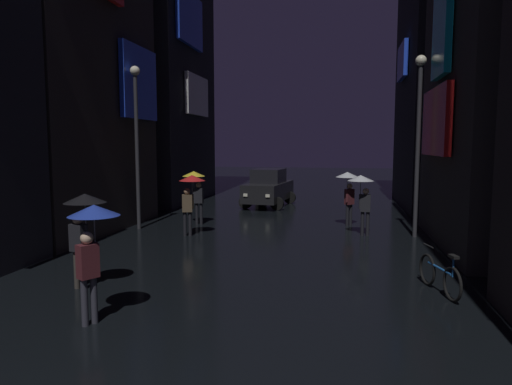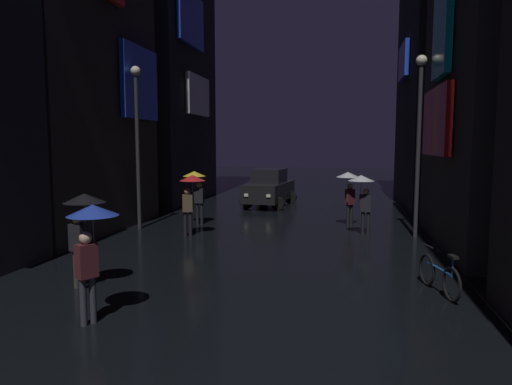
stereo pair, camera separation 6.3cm
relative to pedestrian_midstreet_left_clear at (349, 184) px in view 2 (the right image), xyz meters
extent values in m
cube|color=#264CF9|center=(-8.09, -0.88, 3.88)|extent=(0.20, 2.89, 2.79)
cube|color=white|center=(-8.09, 6.35, 4.15)|extent=(0.20, 3.44, 2.13)
cube|color=#264CF9|center=(-8.09, 5.33, 7.91)|extent=(0.20, 3.65, 2.68)
cube|color=red|center=(2.61, -2.71, 2.20)|extent=(0.20, 3.60, 2.09)
cube|color=#19D8F2|center=(2.61, -3.04, 4.99)|extent=(0.20, 1.95, 2.95)
cube|color=black|center=(4.76, 6.69, 8.52)|extent=(4.00, 8.03, 20.38)
cube|color=#264CF9|center=(2.61, 6.42, 5.61)|extent=(0.20, 2.69, 1.71)
cylinder|color=black|center=(0.13, 0.17, -1.24)|extent=(0.12, 0.12, 0.85)
cylinder|color=black|center=(0.00, 0.05, -1.24)|extent=(0.12, 0.12, 0.85)
cube|color=#4C1E23|center=(0.06, 0.11, -0.52)|extent=(0.40, 0.40, 0.60)
sphere|color=tan|center=(0.06, 0.11, -0.11)|extent=(0.22, 0.22, 0.22)
cylinder|color=#4C1E23|center=(-0.03, -0.05, -0.47)|extent=(0.09, 0.09, 0.50)
cylinder|color=slate|center=(-0.03, -0.05, -0.13)|extent=(0.02, 0.02, 0.77)
cone|color=silver|center=(-0.03, -0.05, 0.35)|extent=(0.90, 0.90, 0.20)
cylinder|color=black|center=(-5.56, -2.97, -1.24)|extent=(0.12, 0.12, 0.85)
cylinder|color=black|center=(-5.39, -2.91, -1.24)|extent=(0.12, 0.12, 0.85)
cube|color=brown|center=(-5.47, -2.94, -0.52)|extent=(0.39, 0.32, 0.60)
sphere|color=#9E7051|center=(-5.47, -2.94, -0.11)|extent=(0.22, 0.22, 0.22)
cylinder|color=brown|center=(-5.32, -2.84, -0.47)|extent=(0.09, 0.09, 0.50)
cylinder|color=slate|center=(-5.32, -2.84, -0.13)|extent=(0.02, 0.02, 0.77)
cone|color=red|center=(-5.32, -2.84, 0.35)|extent=(0.90, 0.90, 0.20)
cylinder|color=#38332D|center=(-5.95, -8.93, -1.24)|extent=(0.12, 0.12, 0.85)
cylinder|color=#38332D|center=(-5.77, -8.97, -1.24)|extent=(0.12, 0.12, 0.85)
cube|color=black|center=(-5.86, -8.95, -0.52)|extent=(0.38, 0.29, 0.60)
sphere|color=beige|center=(-5.86, -8.95, -0.11)|extent=(0.22, 0.22, 0.22)
cylinder|color=black|center=(-5.67, -8.94, -0.47)|extent=(0.09, 0.09, 0.50)
cylinder|color=slate|center=(-5.67, -8.94, -0.13)|extent=(0.02, 0.02, 0.77)
cone|color=black|center=(-5.67, -8.94, 0.35)|extent=(0.90, 0.90, 0.20)
cylinder|color=black|center=(0.68, -1.75, -1.24)|extent=(0.12, 0.12, 0.85)
cylinder|color=black|center=(0.50, -1.74, -1.24)|extent=(0.12, 0.12, 0.85)
cube|color=black|center=(0.59, -1.74, -0.52)|extent=(0.35, 0.24, 0.60)
sphere|color=beige|center=(0.59, -1.74, -0.11)|extent=(0.22, 0.22, 0.22)
cylinder|color=black|center=(0.40, -1.78, -0.47)|extent=(0.09, 0.09, 0.50)
cylinder|color=slate|center=(0.40, -1.78, -0.13)|extent=(0.02, 0.02, 0.77)
cone|color=silver|center=(0.40, -1.78, 0.35)|extent=(0.90, 0.90, 0.20)
cylinder|color=black|center=(-5.72, -0.62, -1.24)|extent=(0.12, 0.12, 0.85)
cylinder|color=black|center=(-5.90, -0.62, -1.24)|extent=(0.12, 0.12, 0.85)
cube|color=black|center=(-5.81, -0.62, -0.52)|extent=(0.35, 0.23, 0.60)
sphere|color=tan|center=(-5.81, -0.62, -0.11)|extent=(0.22, 0.22, 0.22)
cylinder|color=black|center=(-5.98, -0.68, -0.47)|extent=(0.09, 0.09, 0.50)
cylinder|color=slate|center=(-5.98, -0.68, -0.13)|extent=(0.02, 0.02, 0.77)
cone|color=yellow|center=(-5.98, -0.68, 0.35)|extent=(0.90, 0.90, 0.20)
cylinder|color=#2D2D38|center=(-4.60, -10.82, -1.24)|extent=(0.12, 0.12, 0.85)
cylinder|color=#2D2D38|center=(-4.51, -10.66, -1.24)|extent=(0.12, 0.12, 0.85)
cube|color=#4C1E23|center=(-4.56, -10.74, -0.52)|extent=(0.36, 0.40, 0.60)
sphere|color=beige|center=(-4.56, -10.74, -0.11)|extent=(0.22, 0.22, 0.22)
cylinder|color=#4C1E23|center=(-4.51, -10.56, -0.47)|extent=(0.09, 0.09, 0.50)
cylinder|color=slate|center=(-4.51, -10.56, -0.13)|extent=(0.02, 0.02, 0.77)
cone|color=#263FB2|center=(-4.51, -10.56, 0.35)|extent=(0.90, 0.90, 0.20)
torus|color=black|center=(1.71, -7.22, -1.31)|extent=(0.26, 0.71, 0.72)
torus|color=black|center=(2.01, -8.28, -1.31)|extent=(0.26, 0.71, 0.72)
cylinder|color=#1E59A5|center=(1.86, -7.75, -1.13)|extent=(0.32, 0.98, 0.05)
cylinder|color=#1E59A5|center=(2.01, -8.28, -0.96)|extent=(0.04, 0.04, 0.40)
cube|color=black|center=(2.01, -8.28, -0.74)|extent=(0.18, 0.26, 0.06)
cylinder|color=black|center=(1.71, -7.22, -0.76)|extent=(0.15, 0.44, 0.03)
cube|color=black|center=(-3.95, 5.24, -0.90)|extent=(2.17, 4.27, 0.90)
cube|color=black|center=(-3.95, 5.24, -0.10)|extent=(1.65, 2.00, 0.70)
cylinder|color=black|center=(-3.30, 3.82, -1.35)|extent=(0.66, 0.29, 0.64)
cylinder|color=black|center=(-4.91, 4.01, -1.35)|extent=(0.66, 0.29, 0.64)
cylinder|color=black|center=(-2.99, 6.47, -1.35)|extent=(0.66, 0.29, 0.64)
cylinder|color=black|center=(-4.60, 6.65, -1.35)|extent=(0.66, 0.29, 0.64)
cube|color=white|center=(-3.65, 3.12, -0.90)|extent=(0.21, 0.08, 0.14)
cube|color=white|center=(-4.74, 3.25, -0.90)|extent=(0.21, 0.08, 0.14)
cylinder|color=#2D2D33|center=(-7.74, -1.97, 1.16)|extent=(0.14, 0.14, 5.66)
sphere|color=#F9EFCC|center=(-7.74, -1.97, 4.17)|extent=(0.36, 0.36, 0.36)
cylinder|color=#2D2D33|center=(2.26, -1.64, 1.21)|extent=(0.14, 0.14, 5.75)
sphere|color=#F9EFCC|center=(2.26, -1.64, 4.26)|extent=(0.36, 0.36, 0.36)
camera|label=1|loc=(-0.22, -17.84, 1.51)|focal=32.00mm
camera|label=2|loc=(-0.15, -17.82, 1.51)|focal=32.00mm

